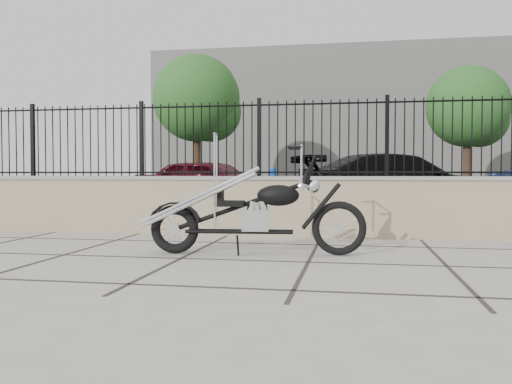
{
  "coord_description": "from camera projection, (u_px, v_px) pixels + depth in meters",
  "views": [
    {
      "loc": [
        0.51,
        -6.08,
        1.01
      ],
      "look_at": [
        -0.74,
        0.76,
        0.77
      ],
      "focal_mm": 38.0,
      "sensor_mm": 36.0,
      "label": 1
    }
  ],
  "objects": [
    {
      "name": "ground_plane",
      "position": [
        308.0,
        262.0,
        6.11
      ],
      "size": [
        90.0,
        90.0,
        0.0
      ],
      "primitive_type": "plane",
      "color": "#99968E",
      "rests_on": "ground"
    },
    {
      "name": "parking_lot",
      "position": [
        339.0,
        203.0,
        18.4
      ],
      "size": [
        30.0,
        30.0,
        0.0
      ],
      "primitive_type": "plane",
      "color": "black",
      "rests_on": "ground"
    },
    {
      "name": "retaining_wall",
      "position": [
        321.0,
        207.0,
        8.55
      ],
      "size": [
        14.0,
        0.36,
        0.96
      ],
      "primitive_type": "cube",
      "color": "gray",
      "rests_on": "ground_plane"
    },
    {
      "name": "iron_fence",
      "position": [
        322.0,
        138.0,
        8.51
      ],
      "size": [
        14.0,
        0.08,
        1.2
      ],
      "primitive_type": "cube",
      "color": "black",
      "rests_on": "retaining_wall"
    },
    {
      "name": "background_building",
      "position": [
        346.0,
        123.0,
        32.03
      ],
      "size": [
        22.0,
        6.0,
        8.0
      ],
      "primitive_type": "cube",
      "color": "beige",
      "rests_on": "ground_plane"
    },
    {
      "name": "chopper_motorcycle",
      "position": [
        252.0,
        193.0,
        6.67
      ],
      "size": [
        2.58,
        0.68,
        1.53
      ],
      "primitive_type": null,
      "rotation": [
        0.0,
        0.0,
        0.09
      ],
      "color": "black",
      "rests_on": "ground_plane"
    },
    {
      "name": "car_red",
      "position": [
        211.0,
        186.0,
        13.45
      ],
      "size": [
        4.34,
        2.7,
        1.38
      ],
      "primitive_type": "imported",
      "rotation": [
        0.0,
        0.0,
        1.29
      ],
      "color": "#420915",
      "rests_on": "parking_lot"
    },
    {
      "name": "car_black",
      "position": [
        399.0,
        184.0,
        13.39
      ],
      "size": [
        5.52,
        3.91,
        1.49
      ],
      "primitive_type": "imported",
      "rotation": [
        0.0,
        0.0,
        1.97
      ],
      "color": "black",
      "rests_on": "parking_lot"
    },
    {
      "name": "bollard_a",
      "position": [
        273.0,
        196.0,
        10.64
      ],
      "size": [
        0.16,
        0.16,
        1.1
      ],
      "primitive_type": "cylinder",
      "rotation": [
        0.0,
        0.0,
        0.26
      ],
      "color": "#0D1AC3",
      "rests_on": "ground_plane"
    },
    {
      "name": "bollard_b",
      "position": [
        507.0,
        203.0,
        10.48
      ],
      "size": [
        0.11,
        0.11,
        0.87
      ],
      "primitive_type": "cylinder",
      "rotation": [
        0.0,
        0.0,
        0.02
      ],
      "color": "blue",
      "rests_on": "ground_plane"
    },
    {
      "name": "tree_left",
      "position": [
        196.0,
        94.0,
        22.82
      ],
      "size": [
        3.67,
        3.67,
        6.19
      ],
      "rotation": [
        0.0,
        0.0,
        0.2
      ],
      "color": "#382619",
      "rests_on": "ground_plane"
    },
    {
      "name": "tree_right",
      "position": [
        468.0,
        103.0,
        21.2
      ],
      "size": [
        3.19,
        3.19,
        5.38
      ],
      "rotation": [
        0.0,
        0.0,
        -0.23
      ],
      "color": "#382619",
      "rests_on": "ground_plane"
    }
  ]
}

